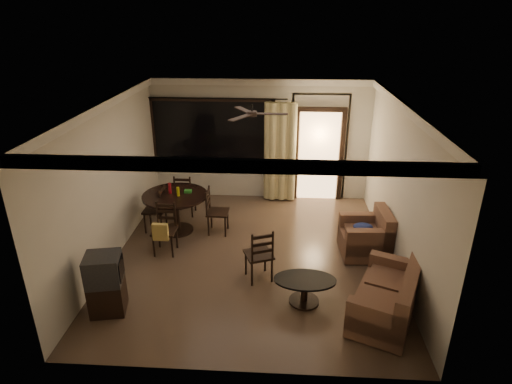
# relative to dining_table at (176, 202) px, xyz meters

# --- Properties ---
(ground) EXTENTS (5.50, 5.50, 0.00)m
(ground) POSITION_rel_dining_table_xyz_m (1.60, -0.88, -0.64)
(ground) COLOR #7F6651
(ground) RESTS_ON ground
(room_shell) EXTENTS (5.50, 6.70, 5.50)m
(room_shell) POSITION_rel_dining_table_xyz_m (2.20, 0.89, 1.19)
(room_shell) COLOR beige
(room_shell) RESTS_ON ground
(dining_table) EXTENTS (1.29, 1.29, 1.03)m
(dining_table) POSITION_rel_dining_table_xyz_m (0.00, 0.00, 0.00)
(dining_table) COLOR black
(dining_table) RESTS_ON ground
(dining_chair_west) EXTENTS (0.43, 0.43, 0.95)m
(dining_chair_west) POSITION_rel_dining_table_xyz_m (-0.43, 0.02, -0.35)
(dining_chair_west) COLOR black
(dining_chair_west) RESTS_ON ground
(dining_chair_east) EXTENTS (0.43, 0.43, 0.95)m
(dining_chair_east) POSITION_rel_dining_table_xyz_m (0.84, -0.02, -0.35)
(dining_chair_east) COLOR black
(dining_chair_east) RESTS_ON ground
(dining_chair_south) EXTENTS (0.43, 0.49, 0.95)m
(dining_chair_south) POSITION_rel_dining_table_xyz_m (-0.02, -0.86, -0.33)
(dining_chair_south) COLOR black
(dining_chair_south) RESTS_ON ground
(dining_chair_north) EXTENTS (0.43, 0.43, 0.95)m
(dining_chair_north) POSITION_rel_dining_table_xyz_m (0.02, 0.79, -0.35)
(dining_chair_north) COLOR black
(dining_chair_north) RESTS_ON ground
(tv_cabinet) EXTENTS (0.58, 0.54, 0.95)m
(tv_cabinet) POSITION_rel_dining_table_xyz_m (-0.44, -2.56, -0.16)
(tv_cabinet) COLOR black
(tv_cabinet) RESTS_ON ground
(sofa) EXTENTS (1.32, 1.69, 0.80)m
(sofa) POSITION_rel_dining_table_xyz_m (3.71, -2.45, -0.32)
(sofa) COLOR #41221E
(sofa) RESTS_ON ground
(armchair) EXTENTS (0.88, 0.88, 0.85)m
(armchair) POSITION_rel_dining_table_xyz_m (3.71, -0.67, -0.29)
(armchair) COLOR #41221E
(armchair) RESTS_ON ground
(coffee_table) EXTENTS (0.95, 0.57, 0.42)m
(coffee_table) POSITION_rel_dining_table_xyz_m (2.49, -2.18, -0.36)
(coffee_table) COLOR black
(coffee_table) RESTS_ON ground
(side_chair) EXTENTS (0.55, 0.55, 0.97)m
(side_chair) POSITION_rel_dining_table_xyz_m (1.76, -1.60, -0.35)
(side_chair) COLOR black
(side_chair) RESTS_ON ground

